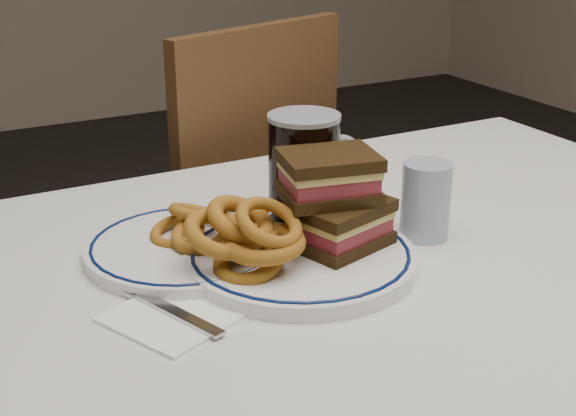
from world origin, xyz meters
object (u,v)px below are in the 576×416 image
reuben_sandwich (335,200)px  far_plate (186,248)px  main_plate (300,257)px  beer_mug (306,171)px  chair_far (222,217)px

reuben_sandwich → far_plate: (-0.17, 0.10, -0.07)m
main_plate → beer_mug: beer_mug is taller
main_plate → reuben_sandwich: reuben_sandwich is taller
far_plate → main_plate: bearing=-39.8°
chair_far → main_plate: (-0.19, -0.70, 0.24)m
reuben_sandwich → beer_mug: 0.11m
chair_far → beer_mug: size_ratio=5.66×
reuben_sandwich → beer_mug: beer_mug is taller
beer_mug → far_plate: size_ratio=0.63×
reuben_sandwich → far_plate: 0.21m
reuben_sandwich → beer_mug: size_ratio=0.88×
main_plate → reuben_sandwich: bearing=0.5°
beer_mug → reuben_sandwich: bearing=-98.6°
chair_far → reuben_sandwich: chair_far is taller
chair_far → far_plate: size_ratio=3.58×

